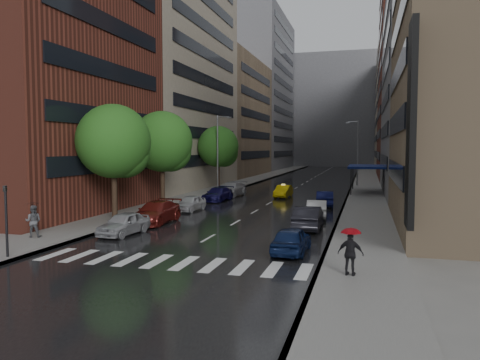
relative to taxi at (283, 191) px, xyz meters
The scene contains 20 objects.
ground 27.77m from the taxi, 90.79° to the right, with size 220.00×220.00×0.00m, color gray.
road 22.25m from the taxi, 90.99° to the left, with size 14.00×140.00×0.01m, color black.
sidewalk_left 24.14m from the taxi, 112.88° to the left, with size 4.00×140.00×0.15m, color gray.
sidewalk_right 23.86m from the taxi, 68.82° to the left, with size 4.00×140.00×0.15m, color gray.
crosswalk 29.77m from the taxi, 90.35° to the right, with size 13.15×2.80×0.01m.
buildings_left 37.87m from the taxi, 116.37° to the left, with size 8.00×108.00×38.00m.
buildings_right 35.46m from the taxi, 63.20° to the left, with size 8.05×109.10×36.00m.
building_far 91.53m from the taxi, 90.24° to the left, with size 40.00×14.00×32.00m, color slate.
tree_near 22.22m from the taxi, 114.57° to the right, with size 5.35×5.35×8.53m.
tree_mid 15.39m from the taxi, 128.39° to the right, with size 5.43×5.43×8.65m.
tree_far 11.33m from the taxi, 151.30° to the left, with size 5.05×5.05×8.05m.
taxi is the anchor object (origin of this frame).
parked_cars_left 12.73m from the taxi, 117.02° to the right, with size 2.74×28.65×1.58m.
parked_cars_right 17.58m from the taxi, 73.42° to the right, with size 1.85×24.10×1.56m.
ped_black_umbrella 28.70m from the taxi, 110.72° to the right, with size 1.12×1.00×2.09m.
ped_red_umbrella 31.47m from the taxi, 75.09° to the right, with size 1.13×0.82×2.01m.
traffic_light 32.39m from the taxi, 104.29° to the right, with size 0.18×0.15×3.45m.
street_lamp_left 9.41m from the taxi, 164.57° to the left, with size 1.74×0.22×9.00m.
street_lamp_right 19.20m from the taxi, 66.94° to the left, with size 1.74×0.22×9.00m.
awning 11.51m from the taxi, 40.08° to the left, with size 4.00×8.00×3.12m.
Camera 1 is at (9.05, -22.10, 5.42)m, focal length 35.00 mm.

